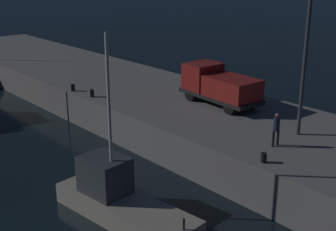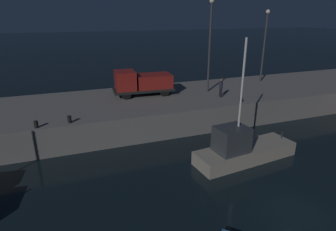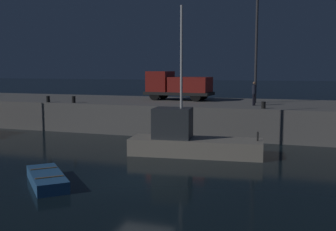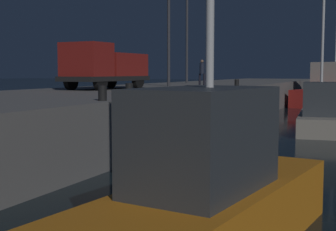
{
  "view_description": "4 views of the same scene",
  "coord_description": "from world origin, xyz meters",
  "px_view_note": "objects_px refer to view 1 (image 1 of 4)",
  "views": [
    {
      "loc": [
        15.72,
        -4.78,
        10.95
      ],
      "look_at": [
        -5.53,
        13.98,
        1.45
      ],
      "focal_mm": 49.39,
      "sensor_mm": 36.0,
      "label": 1
    },
    {
      "loc": [
        -10.06,
        -8.77,
        9.57
      ],
      "look_at": [
        -2.28,
        12.41,
        1.38
      ],
      "focal_mm": 30.14,
      "sensor_mm": 36.0,
      "label": 2
    },
    {
      "loc": [
        6.49,
        -15.63,
        4.79
      ],
      "look_at": [
        -3.24,
        13.41,
        1.25
      ],
      "focal_mm": 42.8,
      "sensor_mm": 36.0,
      "label": 3
    },
    {
      "loc": [
        -25.7,
        2.74,
        3.16
      ],
      "look_at": [
        -3.01,
        12.89,
        0.89
      ],
      "focal_mm": 51.47,
      "sensor_mm": 36.0,
      "label": 4
    }
  ],
  "objects_px": {
    "bollard_west": "(264,158)",
    "bollard_east": "(92,93)",
    "utility_truck": "(219,85)",
    "fishing_trawler_red": "(119,200)",
    "dockworker": "(276,127)",
    "bollard_central": "(73,88)",
    "lamp_post_west": "(307,40)"
  },
  "relations": [
    {
      "from": "bollard_east",
      "to": "bollard_west",
      "type": "bearing_deg",
      "value": 0.15
    },
    {
      "from": "dockworker",
      "to": "bollard_central",
      "type": "relative_size",
      "value": 3.45
    },
    {
      "from": "fishing_trawler_red",
      "to": "dockworker",
      "type": "xyz_separation_m",
      "value": [
        2.68,
        7.62,
        2.32
      ]
    },
    {
      "from": "fishing_trawler_red",
      "to": "bollard_east",
      "type": "height_order",
      "value": "fishing_trawler_red"
    },
    {
      "from": "fishing_trawler_red",
      "to": "bollard_east",
      "type": "distance_m",
      "value": 12.22
    },
    {
      "from": "utility_truck",
      "to": "bollard_central",
      "type": "height_order",
      "value": "utility_truck"
    },
    {
      "from": "lamp_post_west",
      "to": "dockworker",
      "type": "relative_size",
      "value": 5.07
    },
    {
      "from": "utility_truck",
      "to": "bollard_east",
      "type": "distance_m",
      "value": 8.6
    },
    {
      "from": "fishing_trawler_red",
      "to": "bollard_east",
      "type": "bearing_deg",
      "value": 152.79
    },
    {
      "from": "bollard_west",
      "to": "bollard_central",
      "type": "relative_size",
      "value": 0.92
    },
    {
      "from": "dockworker",
      "to": "bollard_east",
      "type": "distance_m",
      "value": 13.63
    },
    {
      "from": "dockworker",
      "to": "bollard_central",
      "type": "height_order",
      "value": "dockworker"
    },
    {
      "from": "fishing_trawler_red",
      "to": "utility_truck",
      "type": "xyz_separation_m",
      "value": [
        -4.0,
        10.75,
        2.59
      ]
    },
    {
      "from": "bollard_central",
      "to": "lamp_post_west",
      "type": "bearing_deg",
      "value": 16.35
    },
    {
      "from": "utility_truck",
      "to": "bollard_east",
      "type": "relative_size",
      "value": 11.11
    },
    {
      "from": "fishing_trawler_red",
      "to": "bollard_west",
      "type": "height_order",
      "value": "fishing_trawler_red"
    },
    {
      "from": "dockworker",
      "to": "bollard_central",
      "type": "xyz_separation_m",
      "value": [
        -15.62,
        -2.29,
        -0.72
      ]
    },
    {
      "from": "bollard_west",
      "to": "bollard_east",
      "type": "relative_size",
      "value": 0.88
    },
    {
      "from": "dockworker",
      "to": "bollard_central",
      "type": "distance_m",
      "value": 15.8
    },
    {
      "from": "bollard_central",
      "to": "dockworker",
      "type": "bearing_deg",
      "value": 8.33
    },
    {
      "from": "bollard_west",
      "to": "bollard_central",
      "type": "height_order",
      "value": "bollard_central"
    },
    {
      "from": "fishing_trawler_red",
      "to": "lamp_post_west",
      "type": "relative_size",
      "value": 0.96
    },
    {
      "from": "bollard_central",
      "to": "bollard_east",
      "type": "distance_m",
      "value": 2.18
    },
    {
      "from": "fishing_trawler_red",
      "to": "dockworker",
      "type": "relative_size",
      "value": 4.85
    },
    {
      "from": "fishing_trawler_red",
      "to": "utility_truck",
      "type": "bearing_deg",
      "value": 110.42
    },
    {
      "from": "dockworker",
      "to": "bollard_west",
      "type": "xyz_separation_m",
      "value": [
        0.86,
        -2.05,
        -0.74
      ]
    },
    {
      "from": "bollard_west",
      "to": "bollard_central",
      "type": "xyz_separation_m",
      "value": [
        -16.48,
        -0.24,
        0.02
      ]
    },
    {
      "from": "bollard_central",
      "to": "fishing_trawler_red",
      "type": "bearing_deg",
      "value": -22.42
    },
    {
      "from": "lamp_post_west",
      "to": "utility_truck",
      "type": "relative_size",
      "value": 1.5
    },
    {
      "from": "bollard_central",
      "to": "bollard_east",
      "type": "height_order",
      "value": "bollard_east"
    },
    {
      "from": "utility_truck",
      "to": "dockworker",
      "type": "relative_size",
      "value": 3.39
    },
    {
      "from": "lamp_post_west",
      "to": "utility_truck",
      "type": "height_order",
      "value": "lamp_post_west"
    }
  ]
}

